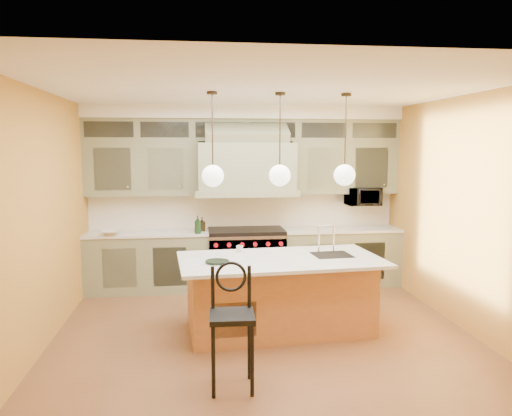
{
  "coord_description": "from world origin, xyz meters",
  "views": [
    {
      "loc": [
        -0.79,
        -5.67,
        2.26
      ],
      "look_at": [
        -0.02,
        0.7,
        1.47
      ],
      "focal_mm": 35.0,
      "sensor_mm": 36.0,
      "label": 1
    }
  ],
  "objects": [
    {
      "name": "floor",
      "position": [
        0.0,
        0.0,
        0.0
      ],
      "size": [
        5.0,
        5.0,
        0.0
      ],
      "primitive_type": "plane",
      "color": "brown",
      "rests_on": "ground"
    },
    {
      "name": "ceiling",
      "position": [
        0.0,
        0.0,
        2.9
      ],
      "size": [
        5.0,
        5.0,
        0.0
      ],
      "primitive_type": "plane",
      "rotation": [
        3.14,
        0.0,
        0.0
      ],
      "color": "white",
      "rests_on": "wall_back"
    },
    {
      "name": "wall_back",
      "position": [
        0.0,
        2.5,
        1.45
      ],
      "size": [
        5.0,
        0.0,
        5.0
      ],
      "primitive_type": "plane",
      "rotation": [
        1.57,
        0.0,
        0.0
      ],
      "color": "#B88232",
      "rests_on": "ground"
    },
    {
      "name": "wall_front",
      "position": [
        0.0,
        -2.5,
        1.45
      ],
      "size": [
        5.0,
        0.0,
        5.0
      ],
      "primitive_type": "plane",
      "rotation": [
        -1.57,
        0.0,
        0.0
      ],
      "color": "#B88232",
      "rests_on": "ground"
    },
    {
      "name": "wall_left",
      "position": [
        -2.5,
        0.0,
        1.45
      ],
      "size": [
        0.0,
        5.0,
        5.0
      ],
      "primitive_type": "plane",
      "rotation": [
        1.57,
        0.0,
        1.57
      ],
      "color": "#B88232",
      "rests_on": "ground"
    },
    {
      "name": "wall_right",
      "position": [
        2.5,
        0.0,
        1.45
      ],
      "size": [
        0.0,
        5.0,
        5.0
      ],
      "primitive_type": "plane",
      "rotation": [
        1.57,
        0.0,
        -1.57
      ],
      "color": "#B88232",
      "rests_on": "ground"
    },
    {
      "name": "back_cabinetry",
      "position": [
        0.0,
        2.23,
        1.43
      ],
      "size": [
        5.0,
        0.77,
        2.9
      ],
      "color": "gray",
      "rests_on": "floor"
    },
    {
      "name": "range",
      "position": [
        0.0,
        2.14,
        0.49
      ],
      "size": [
        1.2,
        0.74,
        0.96
      ],
      "color": "silver",
      "rests_on": "floor"
    },
    {
      "name": "kitchen_island",
      "position": [
        0.22,
        0.23,
        0.47
      ],
      "size": [
        2.53,
        1.47,
        1.35
      ],
      "rotation": [
        0.0,
        0.0,
        0.08
      ],
      "color": "#A16739",
      "rests_on": "floor"
    },
    {
      "name": "counter_stool",
      "position": [
        -0.47,
        -1.18,
        0.67
      ],
      "size": [
        0.43,
        0.43,
        1.18
      ],
      "rotation": [
        0.0,
        0.0,
        -0.04
      ],
      "color": "black",
      "rests_on": "floor"
    },
    {
      "name": "microwave",
      "position": [
        1.95,
        2.25,
        1.45
      ],
      "size": [
        0.54,
        0.37,
        0.3
      ],
      "primitive_type": "imported",
      "color": "black",
      "rests_on": "back_cabinetry"
    },
    {
      "name": "oil_bottle_a",
      "position": [
        -0.77,
        1.92,
        1.08
      ],
      "size": [
        0.11,
        0.11,
        0.28
      ],
      "primitive_type": "imported",
      "rotation": [
        0.0,
        0.0,
        0.05
      ],
      "color": "#143316",
      "rests_on": "back_cabinetry"
    },
    {
      "name": "oil_bottle_b",
      "position": [
        -0.7,
        2.15,
        1.05
      ],
      "size": [
        0.1,
        0.11,
        0.22
      ],
      "primitive_type": "imported",
      "rotation": [
        0.0,
        0.0,
        0.05
      ],
      "color": "black",
      "rests_on": "back_cabinetry"
    },
    {
      "name": "fruit_bowl",
      "position": [
        -2.06,
        1.92,
        0.98
      ],
      "size": [
        0.31,
        0.31,
        0.07
      ],
      "primitive_type": "imported",
      "rotation": [
        0.0,
        0.0,
        -0.08
      ],
      "color": "beige",
      "rests_on": "back_cabinetry"
    },
    {
      "name": "cup",
      "position": [
        -0.24,
        0.59,
        0.96
      ],
      "size": [
        0.09,
        0.09,
        0.08
      ],
      "primitive_type": "imported",
      "rotation": [
        0.0,
        0.0,
        0.05
      ],
      "color": "beige",
      "rests_on": "kitchen_island"
    },
    {
      "name": "pendant_left",
      "position": [
        -0.59,
        0.23,
        1.95
      ],
      "size": [
        0.26,
        0.26,
        1.11
      ],
      "color": "#2D2319",
      "rests_on": "ceiling"
    },
    {
      "name": "pendant_center",
      "position": [
        0.21,
        0.23,
        1.95
      ],
      "size": [
        0.26,
        0.26,
        1.11
      ],
      "color": "#2D2319",
      "rests_on": "ceiling"
    },
    {
      "name": "pendant_right",
      "position": [
        1.01,
        0.23,
        1.95
      ],
      "size": [
        0.26,
        0.26,
        1.11
      ],
      "color": "#2D2319",
      "rests_on": "ceiling"
    }
  ]
}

